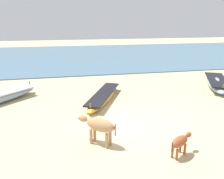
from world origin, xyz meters
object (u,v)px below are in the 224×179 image
(cow_adult_tan, at_px, (99,126))
(calf_near_rust, at_px, (180,142))
(fishing_boat_2, at_px, (103,96))
(fishing_boat_4, at_px, (217,83))

(cow_adult_tan, height_order, calf_near_rust, cow_adult_tan)
(fishing_boat_2, xyz_separation_m, fishing_boat_4, (7.45, 0.89, 0.07))
(fishing_boat_2, height_order, fishing_boat_4, fishing_boat_4)
(fishing_boat_2, distance_m, cow_adult_tan, 4.35)
(fishing_boat_2, relative_size, calf_near_rust, 4.45)
(fishing_boat_4, xyz_separation_m, cow_adult_tan, (-8.28, -5.13, 0.40))
(fishing_boat_2, bearing_deg, cow_adult_tan, 14.35)
(fishing_boat_4, bearing_deg, cow_adult_tan, -30.54)
(fishing_boat_4, distance_m, calf_near_rust, 8.65)
(cow_adult_tan, bearing_deg, calf_near_rust, -166.76)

